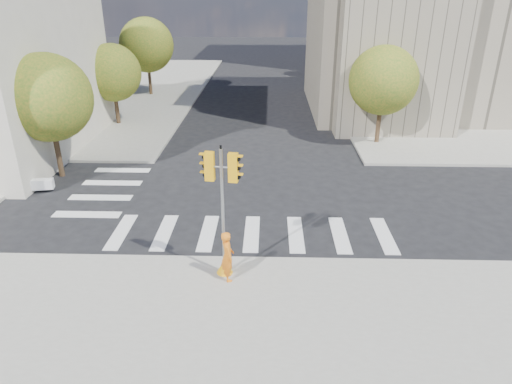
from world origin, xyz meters
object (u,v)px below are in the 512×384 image
lamp_near (378,62)px  traffic_signal (223,222)px  lamp_far (347,41)px  photographer (228,256)px

lamp_near → traffic_signal: size_ratio=1.75×
lamp_far → photographer: (-8.78, -33.41, -3.53)m
photographer → lamp_near: bearing=-41.5°
lamp_near → lamp_far: size_ratio=1.00×
lamp_far → lamp_near: bearing=-90.0°
traffic_signal → photographer: (0.15, -0.37, -1.07)m
traffic_signal → photographer: bearing=-60.0°
lamp_near → photographer: size_ratio=4.50×
lamp_far → traffic_signal: size_ratio=1.75×
lamp_far → photographer: bearing=-104.7°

